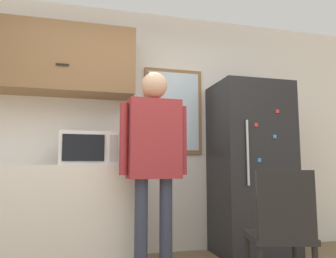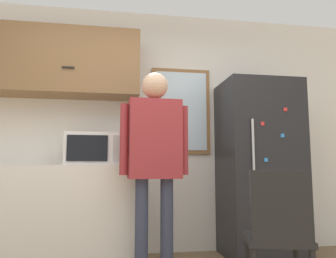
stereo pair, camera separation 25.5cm
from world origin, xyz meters
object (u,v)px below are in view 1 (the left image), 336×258
Objects in this scene: microwave at (89,149)px; person at (154,149)px; refrigerator at (251,168)px; chair at (281,229)px.

person is at bearing -40.94° from microwave.
refrigerator is 2.04× the size of chair.
refrigerator is 1.34m from chair.
refrigerator is at bearing 19.38° from person.
microwave is at bearing 136.12° from person.
microwave is at bearing -179.41° from refrigerator.
person is 1.29m from refrigerator.
refrigerator is (1.72, 0.02, -0.18)m from microwave.
chair is at bearing -46.45° from person.
person reaches higher than chair.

